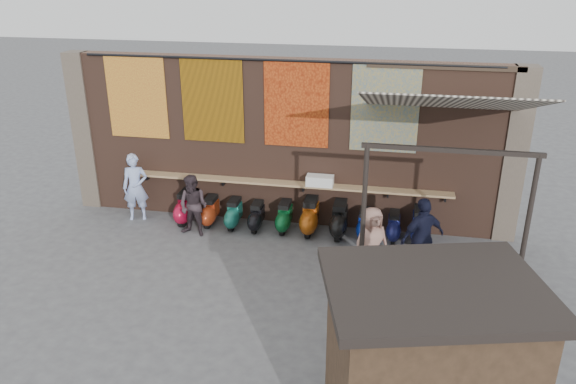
{
  "coord_description": "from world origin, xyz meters",
  "views": [
    {
      "loc": [
        2.53,
        -9.92,
        5.99
      ],
      "look_at": [
        0.36,
        1.2,
        1.35
      ],
      "focal_mm": 35.0,
      "sensor_mm": 36.0,
      "label": 1
    }
  ],
  "objects_px": {
    "scooter_stool_8": "(394,227)",
    "diner_right": "(193,206)",
    "scooter_stool_7": "(364,225)",
    "market_stall": "(425,376)",
    "scooter_stool_2": "(234,214)",
    "shopper_tan": "(371,242)",
    "shelf_box": "(320,181)",
    "scooter_stool_1": "(210,211)",
    "scooter_stool_0": "(186,207)",
    "scooter_stool_4": "(284,217)",
    "shopper_grey": "(490,286)",
    "shopper_navy": "(422,238)",
    "scooter_stool_9": "(419,227)",
    "scooter_stool_5": "(310,217)",
    "scooter_stool_3": "(257,217)",
    "diner_left": "(136,187)",
    "scooter_stool_6": "(339,220)"
  },
  "relations": [
    {
      "from": "shelf_box",
      "to": "scooter_stool_4",
      "type": "distance_m",
      "value": 1.22
    },
    {
      "from": "shelf_box",
      "to": "scooter_stool_6",
      "type": "relative_size",
      "value": 0.73
    },
    {
      "from": "scooter_stool_6",
      "to": "shopper_grey",
      "type": "xyz_separation_m",
      "value": [
        2.94,
        -3.05,
        0.4
      ]
    },
    {
      "from": "scooter_stool_0",
      "to": "diner_left",
      "type": "height_order",
      "value": "diner_left"
    },
    {
      "from": "scooter_stool_0",
      "to": "scooter_stool_3",
      "type": "xyz_separation_m",
      "value": [
        1.82,
        -0.06,
        -0.07
      ]
    },
    {
      "from": "scooter_stool_6",
      "to": "market_stall",
      "type": "bearing_deg",
      "value": -74.38
    },
    {
      "from": "scooter_stool_9",
      "to": "shopper_tan",
      "type": "xyz_separation_m",
      "value": [
        -1.02,
        -1.67,
        0.34
      ]
    },
    {
      "from": "shopper_grey",
      "to": "scooter_stool_6",
      "type": "bearing_deg",
      "value": -38.91
    },
    {
      "from": "shopper_tan",
      "to": "market_stall",
      "type": "xyz_separation_m",
      "value": [
        0.89,
        -4.43,
        0.47
      ]
    },
    {
      "from": "scooter_stool_5",
      "to": "market_stall",
      "type": "bearing_deg",
      "value": -68.62
    },
    {
      "from": "shelf_box",
      "to": "scooter_stool_3",
      "type": "relative_size",
      "value": 0.9
    },
    {
      "from": "scooter_stool_0",
      "to": "shopper_tan",
      "type": "bearing_deg",
      "value": -20.26
    },
    {
      "from": "scooter_stool_8",
      "to": "diner_right",
      "type": "distance_m",
      "value": 4.68
    },
    {
      "from": "shelf_box",
      "to": "scooter_stool_1",
      "type": "height_order",
      "value": "shelf_box"
    },
    {
      "from": "scooter_stool_8",
      "to": "diner_left",
      "type": "bearing_deg",
      "value": -179.73
    },
    {
      "from": "scooter_stool_7",
      "to": "market_stall",
      "type": "relative_size",
      "value": 0.3
    },
    {
      "from": "shelf_box",
      "to": "scooter_stool_7",
      "type": "distance_m",
      "value": 1.46
    },
    {
      "from": "scooter_stool_1",
      "to": "scooter_stool_7",
      "type": "distance_m",
      "value": 3.76
    },
    {
      "from": "scooter_stool_0",
      "to": "scooter_stool_9",
      "type": "bearing_deg",
      "value": -0.36
    },
    {
      "from": "shopper_navy",
      "to": "scooter_stool_9",
      "type": "bearing_deg",
      "value": -124.97
    },
    {
      "from": "scooter_stool_9",
      "to": "diner_right",
      "type": "distance_m",
      "value": 5.24
    },
    {
      "from": "shopper_grey",
      "to": "scooter_stool_3",
      "type": "bearing_deg",
      "value": -24.4
    },
    {
      "from": "scooter_stool_0",
      "to": "scooter_stool_4",
      "type": "distance_m",
      "value": 2.49
    },
    {
      "from": "shopper_tan",
      "to": "market_stall",
      "type": "distance_m",
      "value": 4.54
    },
    {
      "from": "scooter_stool_1",
      "to": "scooter_stool_3",
      "type": "distance_m",
      "value": 1.18
    },
    {
      "from": "shopper_navy",
      "to": "market_stall",
      "type": "bearing_deg",
      "value": 54.19
    },
    {
      "from": "diner_right",
      "to": "shopper_navy",
      "type": "bearing_deg",
      "value": 1.48
    },
    {
      "from": "shelf_box",
      "to": "shopper_tan",
      "type": "bearing_deg",
      "value": -55.95
    },
    {
      "from": "scooter_stool_9",
      "to": "market_stall",
      "type": "relative_size",
      "value": 0.36
    },
    {
      "from": "scooter_stool_0",
      "to": "scooter_stool_5",
      "type": "xyz_separation_m",
      "value": [
        3.1,
        0.01,
        0.02
      ]
    },
    {
      "from": "scooter_stool_8",
      "to": "diner_right",
      "type": "bearing_deg",
      "value": -172.22
    },
    {
      "from": "diner_right",
      "to": "shopper_grey",
      "type": "height_order",
      "value": "shopper_grey"
    },
    {
      "from": "scooter_stool_0",
      "to": "scooter_stool_3",
      "type": "relative_size",
      "value": 1.2
    },
    {
      "from": "shelf_box",
      "to": "scooter_stool_4",
      "type": "xyz_separation_m",
      "value": [
        -0.8,
        -0.28,
        -0.89
      ]
    },
    {
      "from": "scooter_stool_4",
      "to": "shopper_navy",
      "type": "xyz_separation_m",
      "value": [
        3.14,
        -1.49,
        0.49
      ]
    },
    {
      "from": "scooter_stool_3",
      "to": "scooter_stool_7",
      "type": "xyz_separation_m",
      "value": [
        2.58,
        0.0,
        0.01
      ]
    },
    {
      "from": "scooter_stool_1",
      "to": "scooter_stool_2",
      "type": "bearing_deg",
      "value": -2.92
    },
    {
      "from": "scooter_stool_4",
      "to": "shopper_tan",
      "type": "distance_m",
      "value": 2.76
    },
    {
      "from": "scooter_stool_6",
      "to": "shopper_navy",
      "type": "bearing_deg",
      "value": -38.68
    },
    {
      "from": "shopper_tan",
      "to": "shopper_grey",
      "type": "bearing_deg",
      "value": -61.76
    },
    {
      "from": "scooter_stool_2",
      "to": "shopper_tan",
      "type": "height_order",
      "value": "shopper_tan"
    },
    {
      "from": "scooter_stool_0",
      "to": "scooter_stool_9",
      "type": "relative_size",
      "value": 0.97
    },
    {
      "from": "scooter_stool_4",
      "to": "shopper_grey",
      "type": "relative_size",
      "value": 0.46
    },
    {
      "from": "shopper_grey",
      "to": "scooter_stool_8",
      "type": "bearing_deg",
      "value": -54.34
    },
    {
      "from": "scooter_stool_1",
      "to": "shopper_navy",
      "type": "xyz_separation_m",
      "value": [
        4.99,
        -1.48,
        0.5
      ]
    },
    {
      "from": "shelf_box",
      "to": "shopper_grey",
      "type": "distance_m",
      "value": 4.84
    },
    {
      "from": "scooter_stool_8",
      "to": "shopper_grey",
      "type": "height_order",
      "value": "shopper_grey"
    },
    {
      "from": "shopper_navy",
      "to": "scooter_stool_2",
      "type": "bearing_deg",
      "value": -52.69
    },
    {
      "from": "scooter_stool_2",
      "to": "shopper_grey",
      "type": "height_order",
      "value": "shopper_grey"
    },
    {
      "from": "scooter_stool_9",
      "to": "market_stall",
      "type": "distance_m",
      "value": 6.16
    }
  ]
}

